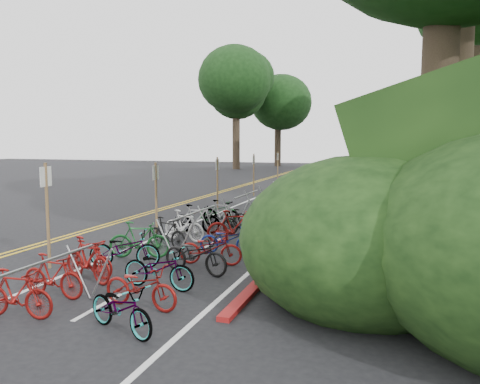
{
  "coord_description": "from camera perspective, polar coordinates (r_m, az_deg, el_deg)",
  "views": [
    {
      "loc": [
        8.53,
        -9.57,
        3.24
      ],
      "look_at": [
        2.93,
        7.35,
        1.3
      ],
      "focal_mm": 35.0,
      "sensor_mm": 36.0,
      "label": 1
    }
  ],
  "objects": [
    {
      "name": "road_markings",
      "position": [
        21.44,
        -3.54,
        -2.48
      ],
      "size": [
        7.47,
        80.0,
        0.01
      ],
      "color": "gold",
      "rests_on": "ground"
    },
    {
      "name": "embankment",
      "position": [
        28.95,
        27.18,
        4.2
      ],
      "size": [
        14.3,
        48.14,
        9.11
      ],
      "color": "black",
      "rests_on": "ground"
    },
    {
      "name": "red_curb",
      "position": [
        21.99,
        10.72,
        -2.24
      ],
      "size": [
        0.25,
        28.0,
        0.1
      ],
      "primitive_type": "cube",
      "color": "maroon",
      "rests_on": "ground"
    },
    {
      "name": "bike_front",
      "position": [
        11.83,
        -17.95,
        -7.77
      ],
      "size": [
        0.64,
        1.52,
        0.89
      ],
      "primitive_type": "imported",
      "rotation": [
        0.0,
        0.0,
        1.41
      ],
      "color": "maroon",
      "rests_on": "ground"
    },
    {
      "name": "signposts_rest",
      "position": [
        24.93,
        -0.29,
        2.05
      ],
      "size": [
        0.08,
        18.4,
        2.5
      ],
      "color": "brown",
      "rests_on": "ground"
    },
    {
      "name": "bike_valet",
      "position": [
        13.27,
        -7.16,
        -5.87
      ],
      "size": [
        3.46,
        12.61,
        1.06
      ],
      "color": "maroon",
      "rests_on": "ground"
    },
    {
      "name": "bike_racks_rest",
      "position": [
        23.36,
        4.51,
        0.33
      ],
      "size": [
        1.14,
        23.0,
        1.17
      ],
      "color": "gray",
      "rests_on": "ground"
    },
    {
      "name": "signpost_near",
      "position": [
        12.81,
        -22.45,
        -1.89
      ],
      "size": [
        0.08,
        0.4,
        2.7
      ],
      "color": "brown",
      "rests_on": "ground"
    },
    {
      "name": "bike_rack_front",
      "position": [
        9.04,
        -23.37,
        -9.73
      ],
      "size": [
        1.12,
        3.09,
        1.13
      ],
      "color": "gray",
      "rests_on": "ground"
    },
    {
      "name": "ground",
      "position": [
        13.22,
        -22.93,
        -8.47
      ],
      "size": [
        120.0,
        120.0,
        0.0
      ],
      "primitive_type": "plane",
      "color": "black",
      "rests_on": "ground"
    }
  ]
}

